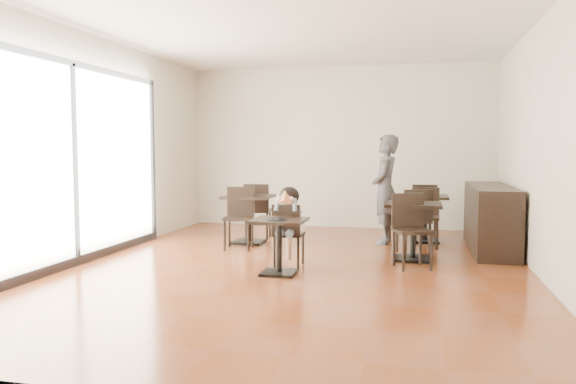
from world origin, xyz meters
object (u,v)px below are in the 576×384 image
(cafe_table_left, at_px, (249,219))
(chair_left_a, at_px, (258,211))
(chair_back_a, at_px, (425,211))
(cafe_table_back, at_px, (425,219))
(chair_mid_b, at_px, (413,231))
(chair_mid_a, at_px, (413,221))
(child_table, at_px, (279,247))
(child_chair, at_px, (289,235))
(cafe_table_mid, at_px, (413,232))
(child, at_px, (289,227))
(chair_back_b, at_px, (425,218))
(chair_left_b, at_px, (239,218))
(adult_patron, at_px, (385,189))

(cafe_table_left, height_order, chair_left_a, chair_left_a)
(cafe_table_left, height_order, chair_back_a, chair_back_a)
(cafe_table_back, height_order, chair_mid_b, chair_mid_b)
(cafe_table_back, distance_m, chair_mid_a, 1.10)
(child_table, relative_size, chair_mid_a, 0.71)
(child_chair, height_order, cafe_table_left, child_chair)
(cafe_table_mid, relative_size, chair_left_a, 0.84)
(cafe_table_left, bearing_deg, cafe_table_mid, -17.30)
(child, xyz_separation_m, cafe_table_back, (1.81, 2.38, -0.13))
(chair_left_a, xyz_separation_m, chair_back_a, (2.86, 0.80, -0.01))
(chair_back_a, distance_m, chair_back_b, 1.10)
(child_chair, relative_size, cafe_table_back, 1.07)
(child, bearing_deg, chair_mid_a, 38.63)
(child, height_order, chair_left_b, child)
(child, relative_size, chair_mid_b, 1.08)
(child, relative_size, cafe_table_mid, 1.30)
(child, distance_m, chair_mid_a, 2.08)
(cafe_table_mid, bearing_deg, cafe_table_left, 162.70)
(chair_mid_a, relative_size, chair_mid_b, 1.00)
(cafe_table_mid, height_order, cafe_table_left, cafe_table_mid)
(adult_patron, bearing_deg, child_chair, -27.63)
(cafe_table_mid, bearing_deg, chair_mid_b, -90.00)
(cafe_table_left, bearing_deg, chair_left_a, 90.00)
(cafe_table_left, xyz_separation_m, chair_left_a, (0.00, 0.55, 0.08))
(cafe_table_back, xyz_separation_m, chair_back_a, (0.00, 0.55, 0.08))
(chair_left_b, relative_size, chair_back_a, 1.02)
(child_chair, distance_m, chair_back_a, 3.45)
(chair_mid_b, distance_m, chair_left_a, 3.30)
(cafe_table_left, xyz_separation_m, chair_back_a, (2.86, 1.35, 0.07))
(cafe_table_mid, height_order, cafe_table_back, cafe_table_mid)
(child, distance_m, chair_back_b, 2.57)
(chair_mid_a, height_order, chair_mid_b, same)
(adult_patron, distance_m, cafe_table_mid, 1.50)
(chair_mid_a, bearing_deg, chair_mid_b, 68.71)
(child, bearing_deg, cafe_table_left, 123.51)
(cafe_table_left, distance_m, chair_back_a, 3.16)
(chair_back_b, bearing_deg, cafe_table_mid, -98.13)
(cafe_table_mid, height_order, chair_back_b, chair_back_b)
(cafe_table_mid, relative_size, chair_left_b, 0.84)
(child_chair, height_order, adult_patron, adult_patron)
(cafe_table_mid, xyz_separation_m, cafe_table_left, (-2.67, 0.83, -0.01))
(chair_back_a, bearing_deg, chair_back_b, 91.47)
(chair_left_a, xyz_separation_m, chair_back_b, (2.86, -0.30, -0.01))
(chair_left_a, bearing_deg, child, 108.69)
(chair_left_b, bearing_deg, cafe_table_back, 17.84)
(chair_mid_b, height_order, chair_left_a, chair_mid_b)
(child_table, distance_m, child, 0.58)
(child, xyz_separation_m, chair_left_a, (-1.05, 2.13, -0.05))
(chair_mid_b, bearing_deg, child_chair, 165.68)
(cafe_table_left, relative_size, chair_left_b, 0.83)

